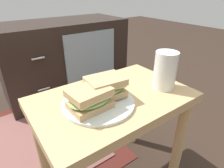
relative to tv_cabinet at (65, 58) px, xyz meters
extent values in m
cube|color=tan|center=(-0.21, -0.95, 0.15)|extent=(0.56, 0.36, 0.04)
cylinder|color=tan|center=(0.04, -1.09, -0.08)|extent=(0.04, 0.04, 0.43)
cylinder|color=tan|center=(-0.45, -0.80, -0.08)|extent=(0.04, 0.04, 0.43)
cylinder|color=tan|center=(0.04, -0.80, -0.08)|extent=(0.04, 0.04, 0.43)
cube|color=black|center=(0.00, 0.00, 0.00)|extent=(0.96, 0.44, 0.58)
cube|color=#8C9EA8|center=(0.12, -0.22, 0.01)|extent=(0.42, 0.01, 0.44)
cylinder|color=silver|center=(-0.27, -0.23, 0.12)|extent=(0.08, 0.01, 0.01)
cylinder|color=silver|center=(-0.27, -0.23, -0.10)|extent=(0.08, 0.01, 0.01)
cube|color=#4C1E19|center=(-0.52, -0.48, -0.29)|extent=(1.00, 0.89, 0.01)
cube|color=brown|center=(-0.52, -0.48, -0.28)|extent=(0.82, 0.73, 0.00)
cylinder|color=silver|center=(-0.28, -0.96, 0.17)|extent=(0.24, 0.24, 0.01)
cube|color=tan|center=(-0.32, -0.98, 0.19)|extent=(0.13, 0.10, 0.02)
ellipsoid|color=#8CB260|center=(-0.32, -0.98, 0.21)|extent=(0.14, 0.11, 0.02)
cube|color=beige|center=(-0.32, -0.98, 0.22)|extent=(0.12, 0.09, 0.01)
cube|color=tan|center=(-0.32, -0.98, 0.23)|extent=(0.13, 0.10, 0.02)
cube|color=tan|center=(-0.24, -0.95, 0.20)|extent=(0.13, 0.11, 0.02)
ellipsoid|color=#729E4C|center=(-0.24, -0.95, 0.22)|extent=(0.14, 0.12, 0.02)
cube|color=beige|center=(-0.24, -0.95, 0.23)|extent=(0.12, 0.10, 0.01)
cube|color=tan|center=(-0.24, -0.95, 0.24)|extent=(0.13, 0.11, 0.02)
cylinder|color=silver|center=(-0.01, -1.01, 0.24)|extent=(0.08, 0.08, 0.14)
cylinder|color=#B26014|center=(-0.01, -1.01, 0.23)|extent=(0.08, 0.08, 0.11)
cylinder|color=white|center=(-0.01, -1.01, 0.29)|extent=(0.08, 0.08, 0.01)
camera|label=1|loc=(-0.55, -1.41, 0.52)|focal=30.16mm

